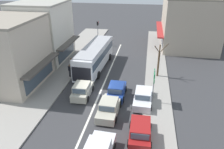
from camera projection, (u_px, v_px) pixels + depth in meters
ground_plane at (99, 95)px, 23.57m from camera, size 140.00×140.00×0.00m
lane_centre_line at (106, 79)px, 27.12m from camera, size 0.20×28.00×0.01m
sidewalk_left at (60, 68)px, 29.90m from camera, size 5.20×44.00×0.14m
kerb_right at (156, 75)px, 27.93m from camera, size 2.80×44.00×0.12m
shopfront_corner_near at (11, 53)px, 24.34m from camera, size 7.19×8.14×7.68m
shopfront_mid_block at (44, 32)px, 31.50m from camera, size 7.51×7.79×8.35m
building_right_far at (189, 21)px, 37.57m from camera, size 9.66×12.75×8.50m
city_bus at (95, 55)px, 29.24m from camera, size 3.11×10.96×3.23m
hatchback_adjacent_lane_lead at (82, 90)px, 23.17m from camera, size 1.86×3.72×1.54m
sedan_adjacent_lane_trail at (109, 108)px, 20.32m from camera, size 1.98×4.24×1.47m
hatchback_behind_bus_mid at (117, 91)px, 23.09m from camera, size 1.83×3.70×1.54m
parked_hatchback_kerb_front at (140, 132)px, 17.24m from camera, size 1.87×3.73×1.54m
parked_sedan_kerb_second at (143, 97)px, 21.98m from camera, size 1.99×4.25×1.47m
traffic_light_downstreet at (98, 29)px, 38.18m from camera, size 0.33×0.24×4.20m
directional_road_sign at (154, 79)px, 21.10m from camera, size 0.10×1.40×3.60m
street_tree_right at (159, 62)px, 26.82m from camera, size 1.69×1.44×4.44m
pedestrian_with_handbag_near at (70, 70)px, 26.96m from camera, size 0.64×0.45×1.63m
pedestrian_browsing_midblock at (71, 63)px, 29.03m from camera, size 0.47×0.40×1.63m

